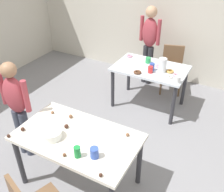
{
  "coord_description": "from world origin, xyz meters",
  "views": [
    {
      "loc": [
        1.24,
        -1.68,
        2.6
      ],
      "look_at": [
        -0.03,
        0.66,
        0.9
      ],
      "focal_mm": 40.76,
      "sensor_mm": 36.0,
      "label": 1
    }
  ],
  "objects": [
    {
      "name": "ground_plane",
      "position": [
        0.0,
        0.0,
        0.0
      ],
      "size": [
        6.4,
        6.4,
        0.0
      ],
      "primitive_type": "plane",
      "color": "gray"
    },
    {
      "name": "person_girl_near",
      "position": [
        -1.04,
        0.05,
        0.82
      ],
      "size": [
        0.45,
        0.21,
        1.38
      ],
      "color": "#383D4C",
      "rests_on": "ground_plane"
    },
    {
      "name": "donut_far_4",
      "position": [
        0.38,
        1.74,
        0.77
      ],
      "size": [
        0.1,
        0.1,
        0.03
      ],
      "primitive_type": "torus",
      "color": "white",
      "rests_on": "dining_table_far"
    },
    {
      "name": "donut_far_1",
      "position": [
        -0.1,
        1.64,
        0.77
      ],
      "size": [
        0.12,
        0.12,
        0.04
      ],
      "primitive_type": "torus",
      "color": "brown",
      "rests_on": "dining_table_far"
    },
    {
      "name": "donut_far_3",
      "position": [
        -0.49,
        2.16,
        0.77
      ],
      "size": [
        0.11,
        0.11,
        0.03
      ],
      "primitive_type": "torus",
      "color": "pink",
      "rests_on": "dining_table_far"
    },
    {
      "name": "chair_far_table",
      "position": [
        0.17,
        2.68,
        0.5
      ],
      "size": [
        0.5,
        0.5,
        0.87
      ],
      "color": "brown",
      "rests_on": "ground_plane"
    },
    {
      "name": "donut_far_2",
      "position": [
        0.45,
        1.84,
        0.76
      ],
      "size": [
        0.1,
        0.1,
        0.03
      ],
      "primitive_type": "torus",
      "color": "pink",
      "rests_on": "dining_table_far"
    },
    {
      "name": "cup_far_2",
      "position": [
        0.53,
        1.65,
        0.8
      ],
      "size": [
        0.09,
        0.09,
        0.1
      ],
      "primitive_type": "cylinder",
      "color": "white",
      "rests_on": "dining_table_far"
    },
    {
      "name": "dining_table_near",
      "position": [
        -0.09,
        -0.03,
        0.66
      ],
      "size": [
        1.35,
        0.79,
        0.75
      ],
      "color": "silver",
      "rests_on": "ground_plane"
    },
    {
      "name": "person_adult_far",
      "position": [
        -0.34,
        2.72,
        0.92
      ],
      "size": [
        0.45,
        0.27,
        1.54
      ],
      "color": "#28282D",
      "rests_on": "ground_plane"
    },
    {
      "name": "cake_ball_7",
      "position": [
        -0.59,
        0.17,
        0.77
      ],
      "size": [
        0.04,
        0.04,
        0.04
      ],
      "primitive_type": "sphere",
      "color": "brown",
      "rests_on": "dining_table_near"
    },
    {
      "name": "wall_back",
      "position": [
        0.0,
        3.2,
        1.3
      ],
      "size": [
        6.4,
        0.1,
        2.6
      ],
      "primitive_type": "cube",
      "color": "beige",
      "rests_on": "ground_plane"
    },
    {
      "name": "cup_near_0",
      "position": [
        0.24,
        -0.2,
        0.81
      ],
      "size": [
        0.08,
        0.08,
        0.12
      ],
      "primitive_type": "cylinder",
      "color": "#3351B2",
      "rests_on": "dining_table_near"
    },
    {
      "name": "donut_far_0",
      "position": [
        0.33,
        1.92,
        0.77
      ],
      "size": [
        0.12,
        0.12,
        0.04
      ],
      "primitive_type": "torus",
      "color": "gold",
      "rests_on": "dining_table_far"
    },
    {
      "name": "cake_ball_3",
      "position": [
        -0.34,
        0.21,
        0.77
      ],
      "size": [
        0.05,
        0.05,
        0.05
      ],
      "primitive_type": "sphere",
      "color": "brown",
      "rests_on": "dining_table_near"
    },
    {
      "name": "cup_far_3",
      "position": [
        -0.1,
        2.08,
        0.8
      ],
      "size": [
        0.09,
        0.09,
        0.1
      ],
      "primitive_type": "cylinder",
      "color": "green",
      "rests_on": "dining_table_far"
    },
    {
      "name": "pitcher_far",
      "position": [
        0.22,
        1.87,
        0.87
      ],
      "size": [
        0.13,
        0.13,
        0.23
      ],
      "primitive_type": "cylinder",
      "color": "white",
      "rests_on": "dining_table_far"
    },
    {
      "name": "mixing_bowl",
      "position": [
        -0.31,
        -0.17,
        0.79
      ],
      "size": [
        0.22,
        0.22,
        0.09
      ],
      "primitive_type": "cylinder",
      "color": "white",
      "rests_on": "dining_table_near"
    },
    {
      "name": "cake_ball_2",
      "position": [
        0.39,
        0.23,
        0.77
      ],
      "size": [
        0.04,
        0.04,
        0.04
      ],
      "primitive_type": "sphere",
      "color": "brown",
      "rests_on": "dining_table_near"
    },
    {
      "name": "cup_far_1",
      "position": [
        0.05,
        1.85,
        0.81
      ],
      "size": [
        0.08,
        0.08,
        0.12
      ],
      "primitive_type": "cylinder",
      "color": "#3351B2",
      "rests_on": "dining_table_far"
    },
    {
      "name": "cake_ball_1",
      "position": [
        -0.67,
        -0.24,
        0.77
      ],
      "size": [
        0.04,
        0.04,
        0.04
      ],
      "primitive_type": "sphere",
      "color": "#3D2319",
      "rests_on": "dining_table_near"
    },
    {
      "name": "soda_can",
      "position": [
        0.09,
        -0.27,
        0.81
      ],
      "size": [
        0.07,
        0.07,
        0.12
      ],
      "primitive_type": "cylinder",
      "color": "#198438",
      "rests_on": "dining_table_near"
    },
    {
      "name": "dining_table_far",
      "position": [
        -0.0,
        1.94,
        0.65
      ],
      "size": [
        1.18,
        0.77,
        0.75
      ],
      "color": "silver",
      "rests_on": "ground_plane"
    },
    {
      "name": "cake_ball_4",
      "position": [
        -0.73,
        -0.39,
        0.77
      ],
      "size": [
        0.04,
        0.04,
        0.04
      ],
      "primitive_type": "sphere",
      "color": "#3D2319",
      "rests_on": "dining_table_near"
    },
    {
      "name": "cup_far_0",
      "position": [
        0.06,
        1.76,
        0.8
      ],
      "size": [
        0.08,
        0.08,
        0.11
      ],
      "primitive_type": "cylinder",
      "color": "red",
      "rests_on": "dining_table_far"
    },
    {
      "name": "cake_ball_0",
      "position": [
        0.42,
        -0.37,
        0.77
      ],
      "size": [
        0.04,
        0.04,
        0.04
      ],
      "primitive_type": "sphere",
      "color": "#3D2319",
      "rests_on": "dining_table_near"
    },
    {
      "name": "cake_ball_6",
      "position": [
        -0.02,
        -0.33,
        0.77
      ],
      "size": [
        0.04,
        0.04,
        0.04
      ],
      "primitive_type": "sphere",
      "color": "brown",
      "rests_on": "dining_table_near"
    },
    {
      "name": "cake_ball_5",
      "position": [
        -0.27,
        0.03,
        0.77
      ],
      "size": [
        0.05,
        0.05,
        0.05
      ],
      "primitive_type": "sphere",
      "color": "#3D2319",
      "rests_on": "dining_table_near"
    },
    {
      "name": "fork_near",
      "position": [
        -0.15,
        0.17,
        0.75
      ],
      "size": [
        0.17,
        0.02,
        0.01
      ],
      "primitive_type": "cube",
      "color": "silver",
      "rests_on": "dining_table_near"
    },
    {
      "name": "donut_far_5",
      "position": [
        0.12,
        2.02,
        0.77
      ],
      "size": [
        0.12,
        0.12,
        0.03
      ],
      "primitive_type": "torus",
      "color": "pink",
      "rests_on": "dining_table_far"
    }
  ]
}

